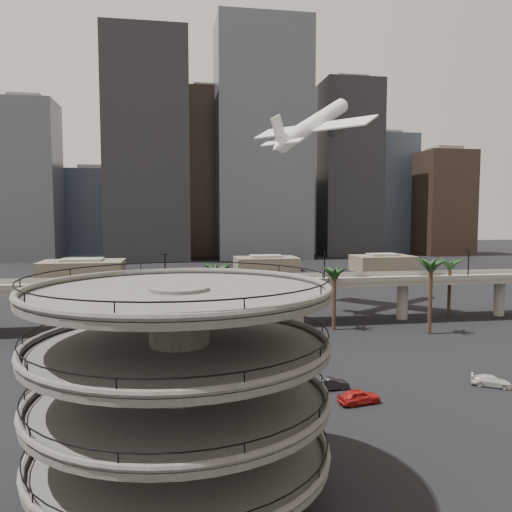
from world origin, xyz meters
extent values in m
plane|color=black|center=(0.00, 0.00, 0.00)|extent=(700.00, 700.00, 0.00)
cylinder|color=#494744|center=(-13.00, -4.00, 8.00)|extent=(4.40, 4.40, 16.50)
cylinder|color=#494744|center=(-13.00, -4.00, 3.77)|extent=(22.00, 22.00, 0.45)
torus|color=#494744|center=(-13.00, -4.00, 4.25)|extent=(22.20, 22.20, 0.50)
torus|color=black|center=(-13.00, -4.00, 5.05)|extent=(21.80, 21.80, 0.10)
cylinder|color=#494744|center=(-13.00, -4.00, 7.78)|extent=(22.00, 22.00, 0.45)
torus|color=#494744|center=(-13.00, -4.00, 8.25)|extent=(22.20, 22.20, 0.50)
torus|color=black|center=(-13.00, -4.00, 9.05)|extent=(21.80, 21.80, 0.10)
cylinder|color=#494744|center=(-13.00, -4.00, 11.78)|extent=(22.00, 22.00, 0.45)
torus|color=#494744|center=(-13.00, -4.00, 12.25)|extent=(22.20, 22.20, 0.50)
torus|color=black|center=(-13.00, -4.00, 13.05)|extent=(21.80, 21.80, 0.10)
cylinder|color=#494744|center=(-13.00, -4.00, 15.78)|extent=(22.00, 22.00, 0.45)
torus|color=#494744|center=(-13.00, -4.00, 16.25)|extent=(22.20, 22.20, 0.50)
torus|color=black|center=(-13.00, -4.00, 17.05)|extent=(21.80, 21.80, 0.10)
cube|color=slate|center=(0.00, 55.00, 8.00)|extent=(130.00, 9.00, 0.90)
cube|color=slate|center=(0.00, 50.50, 8.90)|extent=(130.00, 0.30, 1.00)
cube|color=slate|center=(0.00, 59.50, 8.90)|extent=(130.00, 0.30, 1.00)
cylinder|color=slate|center=(-33.00, 55.00, 3.80)|extent=(2.20, 2.20, 8.00)
cylinder|color=slate|center=(-11.00, 55.00, 3.80)|extent=(2.20, 2.20, 8.00)
cylinder|color=slate|center=(11.00, 55.00, 3.80)|extent=(2.20, 2.20, 8.00)
cylinder|color=slate|center=(33.00, 55.00, 3.80)|extent=(2.20, 2.20, 8.00)
cylinder|color=slate|center=(55.00, 55.00, 3.80)|extent=(2.20, 2.20, 8.00)
cylinder|color=black|center=(-15.00, 51.00, 11.50)|extent=(0.24, 0.24, 6.00)
cylinder|color=black|center=(15.00, 51.00, 11.50)|extent=(0.24, 0.24, 6.00)
cylinder|color=black|center=(45.00, 51.00, 11.50)|extent=(0.24, 0.24, 6.00)
cylinder|color=#432B1C|center=(-6.00, 44.00, 6.08)|extent=(0.70, 0.70, 12.15)
ellipsoid|color=#193417|center=(-6.00, 44.00, 12.55)|extent=(4.40, 4.40, 2.00)
cylinder|color=#432B1C|center=(16.00, 48.00, 5.40)|extent=(0.70, 0.70, 10.80)
ellipsoid|color=#193417|center=(16.00, 48.00, 11.20)|extent=(4.40, 4.40, 2.00)
cylinder|color=#432B1C|center=(32.00, 42.00, 6.30)|extent=(0.70, 0.70, 12.60)
ellipsoid|color=#193417|center=(32.00, 42.00, 13.00)|extent=(4.40, 4.40, 2.00)
cylinder|color=#432B1C|center=(44.00, 56.00, 5.62)|extent=(0.70, 0.70, 11.25)
ellipsoid|color=#193417|center=(44.00, 56.00, 11.65)|extent=(4.40, 4.40, 2.00)
cube|color=brown|center=(-45.00, 140.00, 2.75)|extent=(28.00, 18.00, 5.50)
cube|color=slate|center=(-45.00, 140.00, 5.90)|extent=(14.00, 9.00, 0.80)
cube|color=brown|center=(22.00, 150.00, 2.50)|extent=(24.00, 16.00, 5.00)
cube|color=slate|center=(22.00, 150.00, 5.40)|extent=(12.00, 8.00, 0.80)
cube|color=brown|center=(65.00, 138.00, 3.00)|extent=(22.00, 15.00, 6.00)
cube|color=slate|center=(65.00, 138.00, 6.40)|extent=(11.00, 7.50, 0.80)
cube|color=#4C5059|center=(-80.00, 210.00, 37.09)|extent=(26.00, 24.00, 74.17)
cube|color=slate|center=(-80.00, 210.00, 75.37)|extent=(14.30, 13.20, 2.40)
cube|color=#394558|center=(-55.00, 245.00, 22.82)|extent=(30.00, 30.00, 45.64)
cube|color=slate|center=(-55.00, 245.00, 46.84)|extent=(16.50, 16.50, 2.40)
cube|color=black|center=(-25.00, 200.00, 52.30)|extent=(38.00, 30.00, 104.60)
cube|color=slate|center=(-25.00, 200.00, 105.80)|extent=(20.90, 16.50, 2.40)
cube|color=black|center=(5.00, 225.00, 42.79)|extent=(28.00, 26.00, 85.58)
cube|color=slate|center=(5.00, 225.00, 86.78)|extent=(15.40, 14.30, 2.40)
cube|color=#4C5059|center=(30.00, 205.00, 57.06)|extent=(45.00, 32.00, 114.11)
cube|color=slate|center=(30.00, 205.00, 115.31)|extent=(24.75, 17.60, 2.40)
cube|color=gray|center=(55.00, 240.00, 19.97)|extent=(24.00, 24.00, 39.94)
cube|color=slate|center=(55.00, 240.00, 41.14)|extent=(13.20, 13.20, 2.40)
cube|color=black|center=(78.00, 215.00, 45.17)|extent=(30.00, 28.00, 90.34)
cube|color=slate|center=(78.00, 215.00, 91.54)|extent=(16.50, 15.40, 2.40)
cube|color=#394558|center=(105.00, 235.00, 33.28)|extent=(34.00, 30.00, 66.57)
cube|color=slate|center=(105.00, 235.00, 67.77)|extent=(18.70, 16.50, 2.40)
cube|color=black|center=(130.00, 210.00, 27.58)|extent=(26.00, 26.00, 55.15)
cube|color=slate|center=(130.00, 210.00, 56.35)|extent=(14.30, 14.30, 2.40)
cube|color=gray|center=(18.00, 260.00, 18.07)|extent=(22.00, 22.00, 36.14)
cube|color=slate|center=(18.00, 260.00, 37.34)|extent=(12.10, 12.10, 2.40)
cylinder|color=white|center=(17.93, 69.71, 41.83)|extent=(21.79, 19.74, 15.03)
cone|color=white|center=(28.08, 78.63, 48.41)|extent=(5.74, 5.64, 4.62)
cone|color=white|center=(7.78, 60.80, 35.25)|extent=(5.36, 5.24, 4.28)
cube|color=white|center=(17.47, 69.31, 40.88)|extent=(23.56, 25.69, 3.07)
cube|color=white|center=(8.96, 61.84, 36.44)|extent=(8.05, 8.74, 1.24)
cube|color=white|center=(8.07, 61.05, 38.88)|extent=(4.07, 3.64, 6.15)
cylinder|color=#242529|center=(14.72, 73.99, 39.87)|extent=(4.67, 4.43, 3.53)
cylinder|color=#242529|center=(21.76, 65.98, 39.87)|extent=(4.67, 4.43, 3.53)
imported|color=#B11A19|center=(7.26, 12.26, 0.84)|extent=(5.21, 2.86, 1.68)
imported|color=black|center=(5.50, 17.23, 0.75)|extent=(4.67, 1.99, 1.50)
imported|color=silver|center=(25.77, 15.09, 0.68)|extent=(5.00, 4.12, 1.37)
camera|label=1|loc=(-13.29, -40.33, 21.49)|focal=35.00mm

